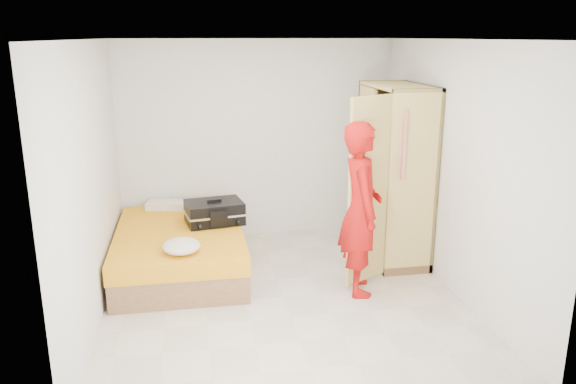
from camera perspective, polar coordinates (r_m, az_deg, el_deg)
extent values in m
plane|color=beige|center=(5.96, -0.50, -10.62)|extent=(4.00, 4.00, 0.00)
plane|color=white|center=(5.34, -0.57, 15.25)|extent=(4.00, 4.00, 0.00)
cube|color=white|center=(7.44, -3.11, 5.26)|extent=(3.60, 0.02, 2.60)
cube|color=white|center=(3.64, 4.73, -5.92)|extent=(3.60, 0.02, 2.60)
cube|color=white|center=(5.51, -19.32, 0.72)|extent=(0.02, 4.00, 2.60)
cube|color=white|center=(6.06, 16.50, 2.25)|extent=(0.02, 4.00, 2.60)
cube|color=#9C6C47|center=(6.65, -10.84, -6.60)|extent=(1.40, 2.00, 0.30)
cube|color=gold|center=(6.56, -10.95, -4.58)|extent=(1.42, 2.02, 0.20)
cube|color=#DAC06A|center=(6.90, 12.85, 1.95)|extent=(0.04, 1.20, 2.10)
cube|color=#DAC06A|center=(6.28, 12.59, 0.62)|extent=(0.58, 0.04, 2.10)
cube|color=#DAC06A|center=(7.33, 9.16, 2.93)|extent=(0.58, 0.04, 2.10)
cube|color=#DAC06A|center=(6.64, 11.20, 10.53)|extent=(0.58, 1.20, 0.04)
cube|color=#A97A48|center=(7.10, 10.34, -5.99)|extent=(0.58, 1.20, 0.10)
cube|color=#DAC06A|center=(6.99, 7.81, 2.36)|extent=(0.04, 0.59, 2.00)
cube|color=#DAC06A|center=(5.98, 8.20, 0.09)|extent=(0.53, 0.32, 2.00)
cylinder|color=#B2B2B7|center=(6.65, 11.13, 9.16)|extent=(0.02, 1.10, 0.02)
imported|color=#BB0B12|center=(5.84, 7.39, -1.73)|extent=(0.50, 0.70, 1.82)
cube|color=black|center=(6.66, -7.50, -2.04)|extent=(0.71, 0.56, 0.26)
cube|color=black|center=(6.62, -7.54, -0.85)|extent=(0.17, 0.07, 0.03)
ellipsoid|color=white|center=(5.82, -10.77, -5.43)|extent=(0.39, 0.39, 0.15)
cube|color=white|center=(7.33, -12.19, -1.30)|extent=(0.54, 0.34, 0.09)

